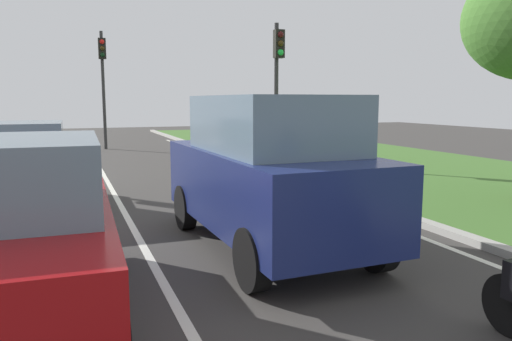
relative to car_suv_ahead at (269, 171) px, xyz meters
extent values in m
plane|color=#383533|center=(-1.06, 4.84, -1.17)|extent=(60.00, 60.00, 0.00)
cube|color=silver|center=(-1.76, 4.84, -1.16)|extent=(0.12, 32.00, 0.01)
cube|color=silver|center=(2.54, 4.84, -1.16)|extent=(0.12, 32.00, 0.01)
cube|color=#3D6628|center=(7.44, 4.84, -1.14)|extent=(9.00, 48.00, 0.06)
cube|color=#9E9B93|center=(3.04, 4.84, -1.11)|extent=(0.24, 48.00, 0.12)
cube|color=navy|center=(0.00, 0.04, -0.24)|extent=(2.01, 4.55, 1.10)
cube|color=slate|center=(0.00, -0.11, 0.71)|extent=(1.77, 2.74, 0.80)
cylinder|color=black|center=(-0.91, 1.55, -0.79)|extent=(0.24, 0.77, 0.76)
cylinder|color=black|center=(0.83, 1.59, -0.79)|extent=(0.24, 0.77, 0.76)
cylinder|color=black|center=(-0.84, -1.51, -0.79)|extent=(0.24, 0.77, 0.76)
cylinder|color=black|center=(0.91, -1.47, -0.79)|extent=(0.24, 0.77, 0.76)
cube|color=maroon|center=(-3.28, -1.44, -0.43)|extent=(1.90, 4.35, 0.84)
cube|color=slate|center=(-3.28, -1.54, 0.34)|extent=(1.63, 2.15, 0.70)
cylinder|color=black|center=(-2.42, 0.00, -0.85)|extent=(0.24, 0.65, 0.64)
cube|color=silver|center=(-3.57, 4.45, -0.47)|extent=(1.69, 3.72, 0.80)
cube|color=slate|center=(-3.58, 4.20, 0.27)|extent=(1.51, 1.92, 0.68)
cylinder|color=black|center=(-2.80, 5.69, -0.87)|extent=(0.23, 0.60, 0.60)
cylinder|color=black|center=(-2.84, 3.18, -0.87)|extent=(0.23, 0.60, 0.60)
cylinder|color=black|center=(1.04, -3.43, -0.87)|extent=(0.11, 0.60, 0.60)
cylinder|color=#2D2D2D|center=(3.85, 8.57, 1.19)|extent=(0.14, 0.14, 4.71)
cube|color=black|center=(3.85, 8.37, 2.86)|extent=(0.32, 0.24, 0.90)
sphere|color=#3F0F0F|center=(3.85, 8.24, 3.14)|extent=(0.20, 0.20, 0.20)
sphere|color=#382B0C|center=(3.85, 8.24, 2.86)|extent=(0.20, 0.20, 0.20)
sphere|color=green|center=(3.85, 8.24, 2.58)|extent=(0.20, 0.20, 0.20)
cylinder|color=#2D2D2D|center=(-1.06, 16.75, 1.46)|extent=(0.14, 0.14, 5.24)
cube|color=black|center=(-1.06, 16.55, 3.30)|extent=(0.32, 0.24, 0.90)
sphere|color=red|center=(-1.06, 16.42, 3.58)|extent=(0.20, 0.20, 0.20)
sphere|color=#382B0C|center=(-1.06, 16.42, 3.30)|extent=(0.20, 0.20, 0.20)
sphere|color=black|center=(-1.06, 16.42, 3.02)|extent=(0.20, 0.20, 0.20)
camera|label=1|loc=(-2.80, -6.68, 1.05)|focal=34.65mm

